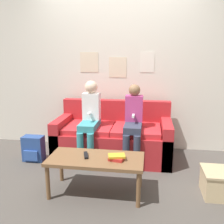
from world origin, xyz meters
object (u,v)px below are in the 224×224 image
at_px(person_right, 133,121).
at_px(tv_remote, 86,155).
at_px(person_left, 90,117).
at_px(backpack, 33,149).
at_px(coffee_table, 96,162).
at_px(storage_box, 224,183).
at_px(couch, 113,138).

xyz_separation_m(person_right, tv_remote, (-0.46, -0.81, -0.19)).
bearing_deg(person_left, backpack, -170.67).
bearing_deg(coffee_table, person_right, 67.60).
relative_size(person_right, storage_box, 2.41).
bearing_deg(coffee_table, backpack, 146.56).
distance_m(person_left, tv_remote, 0.86).
xyz_separation_m(tv_remote, storage_box, (1.49, 0.13, -0.28)).
height_order(couch, storage_box, couch).
distance_m(person_left, backpack, 0.94).
xyz_separation_m(coffee_table, storage_box, (1.37, 0.15, -0.22)).
bearing_deg(tv_remote, storage_box, -12.99).
bearing_deg(person_right, tv_remote, -119.36).
bearing_deg(backpack, couch, 15.70).
relative_size(tv_remote, storage_box, 0.38).
bearing_deg(storage_box, couch, 146.76).
bearing_deg(person_right, backpack, -174.98).
bearing_deg(couch, storage_box, -33.24).
bearing_deg(storage_box, person_left, 157.10).
bearing_deg(person_left, storage_box, -22.90).
xyz_separation_m(person_left, tv_remote, (0.15, -0.82, -0.22)).
xyz_separation_m(coffee_table, person_right, (0.34, 0.83, 0.25)).
distance_m(coffee_table, backpack, 1.30).
height_order(person_right, tv_remote, person_right).
height_order(person_left, tv_remote, person_left).
relative_size(person_left, backpack, 3.15).
bearing_deg(person_left, person_right, -0.77).
distance_m(person_right, tv_remote, 0.95).
bearing_deg(couch, person_right, -32.02).
relative_size(coffee_table, backpack, 2.83).
xyz_separation_m(person_right, backpack, (-1.42, -0.12, -0.44)).
relative_size(couch, person_left, 1.46).
xyz_separation_m(coffee_table, backpack, (-1.07, 0.71, -0.19)).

